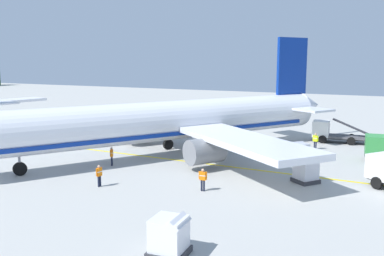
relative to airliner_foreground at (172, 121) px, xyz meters
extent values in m
cylinder|color=silver|center=(-0.49, 0.29, 0.11)|extent=(32.85, 21.73, 3.80)
cone|color=silver|center=(16.34, -9.76, 0.51)|extent=(4.40, 4.41, 3.23)
cube|color=silver|center=(-3.46, -8.58, -0.56)|extent=(13.44, 15.68, 0.50)
cylinder|color=slate|center=(-3.60, -5.31, -1.76)|extent=(3.88, 3.53, 2.20)
cube|color=silver|center=(5.92, 7.11, -0.56)|extent=(11.08, 16.54, 0.50)
cylinder|color=slate|center=(2.97, 5.68, -1.76)|extent=(3.88, 3.53, 2.20)
cube|color=navy|center=(13.68, -8.17, 5.26)|extent=(3.96, 2.57, 6.50)
cube|color=silver|center=(13.68, -8.17, 0.51)|extent=(8.08, 10.57, 0.24)
cube|color=navy|center=(-0.49, 0.29, -0.94)|extent=(29.67, 19.72, 0.36)
cylinder|color=black|center=(-12.23, 7.31, -2.84)|extent=(1.12, 0.86, 1.10)
cylinder|color=gray|center=(-12.23, 7.31, -2.04)|extent=(0.20, 0.20, 0.50)
cylinder|color=black|center=(-0.53, -2.71, -2.84)|extent=(1.12, 0.86, 1.10)
cylinder|color=gray|center=(-0.53, -2.71, -2.04)|extent=(0.20, 0.20, 0.50)
cylinder|color=black|center=(2.13, 1.75, -2.84)|extent=(1.12, 0.86, 1.10)
cylinder|color=gray|center=(2.13, 1.75, -2.04)|extent=(0.20, 0.20, 0.50)
cube|color=white|center=(13.16, 40.55, -0.94)|extent=(14.36, 6.63, 0.43)
cube|color=white|center=(14.19, -11.68, -1.89)|extent=(2.37, 2.02, 1.80)
cube|color=#192333|center=(14.10, -10.83, -1.53)|extent=(1.85, 0.27, 0.94)
cube|color=#4C4C51|center=(14.53, -15.01, -2.67)|extent=(2.70, 5.11, 0.24)
cube|color=#2D2D33|center=(14.57, -15.41, -1.69)|extent=(1.42, 5.12, 2.13)
cube|color=#262628|center=(14.44, -14.12, -2.87)|extent=(2.22, 6.83, 0.16)
cylinder|color=black|center=(13.12, -12.09, -2.94)|extent=(0.37, 0.92, 0.90)
cylinder|color=black|center=(15.31, -11.86, -2.94)|extent=(0.37, 0.92, 0.90)
cylinder|color=black|center=(13.44, -15.13, -2.94)|extent=(0.37, 0.92, 0.90)
cylinder|color=black|center=(15.63, -14.90, -2.94)|extent=(0.37, 0.92, 0.90)
cube|color=#338C3F|center=(6.61, -18.04, -1.89)|extent=(2.42, 2.07, 1.80)
cube|color=#192333|center=(6.50, -17.20, -1.53)|extent=(1.84, 0.32, 0.94)
cylinder|color=black|center=(5.56, -18.49, -2.94)|extent=(0.40, 0.93, 0.90)
cylinder|color=black|center=(7.74, -18.20, -2.94)|extent=(0.40, 0.93, 0.90)
cube|color=#192333|center=(-1.28, -18.59, -1.53)|extent=(1.54, 1.16, 0.94)
cylinder|color=black|center=(-2.85, -18.87, -2.94)|extent=(0.76, 0.89, 0.90)
cube|color=#333338|center=(2.36, -11.93, -3.24)|extent=(2.28, 2.28, 0.30)
cube|color=#B2B7C1|center=(2.36, -11.93, -2.32)|extent=(2.00, 2.00, 1.55)
cube|color=#B2B7C1|center=(2.69, -11.56, -1.69)|extent=(1.47, 1.39, 0.54)
cube|color=#333338|center=(-19.01, -10.77, -3.24)|extent=(1.93, 1.93, 0.30)
cube|color=silver|center=(-19.01, -10.77, -2.30)|extent=(1.71, 1.71, 1.59)
cube|color=silver|center=(-18.96, -11.32, -1.65)|extent=(1.64, 0.78, 0.57)
cube|color=#333338|center=(-3.54, -13.86, -3.24)|extent=(2.30, 2.30, 0.30)
cube|color=silver|center=(-3.54, -13.86, -2.28)|extent=(2.02, 2.02, 1.62)
cube|color=silver|center=(-3.24, -13.46, -1.62)|extent=(1.53, 1.35, 0.54)
cylinder|color=#191E33|center=(9.34, -11.94, -2.97)|extent=(0.14, 0.14, 0.85)
cylinder|color=#191E33|center=(9.30, -12.12, -2.97)|extent=(0.14, 0.14, 0.85)
cube|color=#CCE519|center=(9.32, -12.03, -2.22)|extent=(0.31, 0.48, 0.64)
cube|color=silver|center=(9.32, -12.03, -2.19)|extent=(0.33, 0.49, 0.06)
sphere|color=tan|center=(9.32, -12.03, -1.79)|extent=(0.23, 0.23, 0.23)
cylinder|color=#CCE519|center=(9.38, -11.77, -2.19)|extent=(0.09, 0.09, 0.61)
cylinder|color=#CCE519|center=(9.26, -12.29, -2.19)|extent=(0.09, 0.09, 0.61)
cylinder|color=#191E33|center=(-6.23, 2.66, -2.97)|extent=(0.14, 0.14, 0.84)
cylinder|color=#191E33|center=(-6.08, 2.74, -2.97)|extent=(0.14, 0.14, 0.84)
cube|color=orange|center=(-6.15, 2.70, -2.24)|extent=(0.49, 0.40, 0.63)
cube|color=silver|center=(-6.15, 2.70, -2.21)|extent=(0.51, 0.42, 0.06)
sphere|color=tan|center=(-6.15, 2.70, -1.81)|extent=(0.23, 0.23, 0.23)
cylinder|color=orange|center=(-6.39, 2.57, -2.21)|extent=(0.09, 0.09, 0.60)
cylinder|color=orange|center=(-5.92, 2.83, -2.21)|extent=(0.09, 0.09, 0.60)
cylinder|color=#191E33|center=(-11.78, -0.47, -2.98)|extent=(0.14, 0.14, 0.81)
cylinder|color=#191E33|center=(-11.60, -0.47, -2.98)|extent=(0.14, 0.14, 0.81)
cube|color=orange|center=(-11.69, -0.47, -2.27)|extent=(0.45, 0.24, 0.61)
cube|color=silver|center=(-11.69, -0.47, -2.24)|extent=(0.46, 0.25, 0.06)
sphere|color=tan|center=(-11.69, -0.47, -1.85)|extent=(0.22, 0.22, 0.22)
cylinder|color=orange|center=(-11.96, -0.46, -2.24)|extent=(0.09, 0.09, 0.58)
cylinder|color=orange|center=(-11.42, -0.48, -2.24)|extent=(0.09, 0.09, 0.58)
cylinder|color=#191E33|center=(-9.14, -7.70, -2.98)|extent=(0.14, 0.14, 0.82)
cylinder|color=#191E33|center=(-9.12, -7.87, -2.98)|extent=(0.14, 0.14, 0.82)
cube|color=orange|center=(-9.13, -7.79, -2.27)|extent=(0.28, 0.47, 0.61)
cube|color=silver|center=(-9.13, -7.79, -2.24)|extent=(0.29, 0.48, 0.06)
sphere|color=tan|center=(-9.13, -7.79, -1.85)|extent=(0.22, 0.22, 0.22)
cylinder|color=orange|center=(-9.17, -7.52, -2.24)|extent=(0.09, 0.09, 0.58)
cylinder|color=orange|center=(-9.09, -8.05, -2.24)|extent=(0.09, 0.09, 0.58)
cube|color=yellow|center=(-1.69, -4.71, -3.39)|extent=(0.30, 60.00, 0.01)
camera|label=1|loc=(-35.52, -20.56, 5.90)|focal=39.53mm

